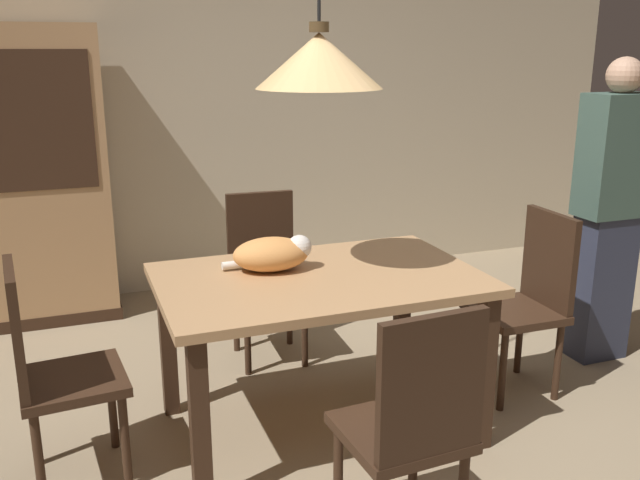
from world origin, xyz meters
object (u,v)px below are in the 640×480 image
at_px(chair_far_back, 265,269).
at_px(person_standing, 609,213).
at_px(chair_right_side, 529,295).
at_px(pendant_lamp, 319,60).
at_px(hutch_bookcase, 16,185).
at_px(chair_near_front, 413,422).
at_px(dining_table, 319,297).
at_px(chair_left_side, 50,366).
at_px(cat_sleeping, 273,254).

bearing_deg(chair_far_back, person_standing, -21.49).
distance_m(chair_right_side, pendant_lamp, 1.61).
height_order(chair_far_back, person_standing, person_standing).
bearing_deg(hutch_bookcase, person_standing, -29.52).
xyz_separation_m(chair_near_front, person_standing, (1.75, 1.07, 0.33)).
bearing_deg(person_standing, chair_near_front, -148.73).
height_order(dining_table, pendant_lamp, pendant_lamp).
bearing_deg(pendant_lamp, person_standing, 6.08).
bearing_deg(chair_far_back, pendant_lamp, -90.25).
bearing_deg(chair_near_front, pendant_lamp, 90.28).
bearing_deg(chair_left_side, chair_far_back, 38.01).
distance_m(chair_right_side, chair_far_back, 1.43).
xyz_separation_m(dining_table, chair_far_back, (0.00, 0.88, -0.14)).
height_order(chair_near_front, hutch_bookcase, hutch_bookcase).
relative_size(chair_far_back, pendant_lamp, 0.72).
xyz_separation_m(chair_left_side, chair_far_back, (1.13, 0.88, 0.00)).
relative_size(cat_sleeping, pendant_lamp, 0.30).
bearing_deg(chair_near_front, chair_right_side, 37.95).
distance_m(chair_left_side, chair_far_back, 1.44).
bearing_deg(chair_near_front, person_standing, 31.27).
relative_size(cat_sleeping, hutch_bookcase, 0.21).
relative_size(chair_left_side, chair_far_back, 1.00).
bearing_deg(chair_right_side, chair_left_side, -179.87).
relative_size(dining_table, chair_right_side, 1.51).
height_order(chair_near_front, chair_right_side, same).
xyz_separation_m(chair_right_side, cat_sleeping, (-1.29, 0.14, 0.32)).
relative_size(dining_table, person_standing, 0.84).
xyz_separation_m(chair_far_back, cat_sleeping, (-0.17, -0.74, 0.32)).
xyz_separation_m(chair_near_front, pendant_lamp, (-0.00, 0.88, 1.15)).
relative_size(hutch_bookcase, person_standing, 1.11).
height_order(chair_right_side, pendant_lamp, pendant_lamp).
relative_size(chair_right_side, pendant_lamp, 0.72).
bearing_deg(chair_near_front, dining_table, 90.28).
bearing_deg(chair_right_side, hutch_bookcase, 141.64).
bearing_deg(person_standing, chair_left_side, -176.16).
distance_m(cat_sleeping, pendant_lamp, 0.86).
bearing_deg(chair_right_side, pendant_lamp, 179.92).
height_order(chair_far_back, pendant_lamp, pendant_lamp).
height_order(pendant_lamp, person_standing, pendant_lamp).
relative_size(dining_table, cat_sleeping, 3.58).
bearing_deg(pendant_lamp, hutch_bookcase, 124.03).
xyz_separation_m(dining_table, hutch_bookcase, (-1.29, 1.92, 0.24)).
distance_m(dining_table, chair_far_back, 0.89).
relative_size(dining_table, hutch_bookcase, 0.76).
bearing_deg(chair_right_side, dining_table, 179.92).
bearing_deg(chair_far_back, chair_right_side, -38.04).
bearing_deg(chair_far_back, cat_sleeping, -102.91).
distance_m(pendant_lamp, hutch_bookcase, 2.44).
bearing_deg(cat_sleeping, chair_right_side, -6.25).
height_order(chair_far_back, hutch_bookcase, hutch_bookcase).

